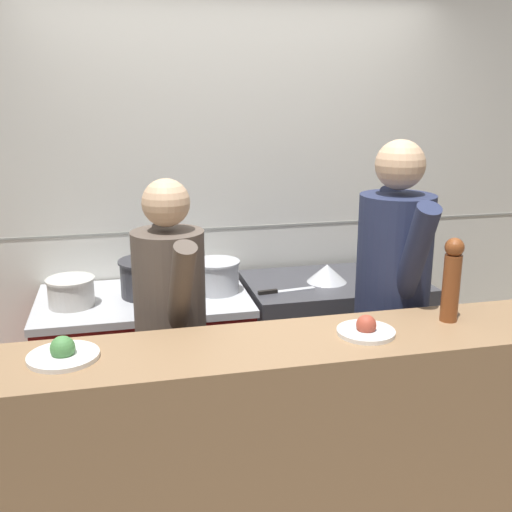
# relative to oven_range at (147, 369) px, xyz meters

# --- Properties ---
(wall_back_tiled) EXTENTS (8.00, 0.06, 2.60)m
(wall_back_tiled) POSITION_rel_oven_range_xyz_m (0.58, 0.40, 0.86)
(wall_back_tiled) COLOR silver
(wall_back_tiled) RESTS_ON ground_plane
(oven_range) EXTENTS (1.15, 0.71, 0.87)m
(oven_range) POSITION_rel_oven_range_xyz_m (0.00, 0.00, 0.00)
(oven_range) COLOR maroon
(oven_range) RESTS_ON ground_plane
(prep_counter) EXTENTS (1.04, 0.65, 0.89)m
(prep_counter) POSITION_rel_oven_range_xyz_m (1.12, -0.00, 0.00)
(prep_counter) COLOR #38383D
(prep_counter) RESTS_ON ground_plane
(pass_counter) EXTENTS (2.81, 0.45, 1.03)m
(pass_counter) POSITION_rel_oven_range_xyz_m (0.53, -1.11, 0.07)
(pass_counter) COLOR #93704C
(pass_counter) RESTS_ON ground_plane
(stock_pot) EXTENTS (0.25, 0.25, 0.15)m
(stock_pot) POSITION_rel_oven_range_xyz_m (-0.37, -0.05, 0.51)
(stock_pot) COLOR beige
(stock_pot) RESTS_ON oven_range
(sauce_pot) EXTENTS (0.33, 0.33, 0.20)m
(sauce_pot) POSITION_rel_oven_range_xyz_m (0.04, 0.03, 0.54)
(sauce_pot) COLOR #2D2D33
(sauce_pot) RESTS_ON oven_range
(braising_pot) EXTENTS (0.27, 0.27, 0.18)m
(braising_pot) POSITION_rel_oven_range_xyz_m (0.41, 0.00, 0.53)
(braising_pot) COLOR #B7BABF
(braising_pot) RESTS_ON oven_range
(mixing_bowl_steel) EXTENTS (0.23, 0.23, 0.11)m
(mixing_bowl_steel) POSITION_rel_oven_range_xyz_m (1.06, -0.02, 0.50)
(mixing_bowl_steel) COLOR #B7BABF
(mixing_bowl_steel) RESTS_ON prep_counter
(chefs_knife) EXTENTS (0.34, 0.07, 0.02)m
(chefs_knife) POSITION_rel_oven_range_xyz_m (0.75, -0.14, 0.46)
(chefs_knife) COLOR #B7BABF
(chefs_knife) RESTS_ON prep_counter
(plated_dish_main) EXTENTS (0.26, 0.26, 0.09)m
(plated_dish_main) POSITION_rel_oven_range_xyz_m (-0.33, -1.08, 0.61)
(plated_dish_main) COLOR white
(plated_dish_main) RESTS_ON pass_counter
(plated_dish_appetiser) EXTENTS (0.23, 0.23, 0.08)m
(plated_dish_appetiser) POSITION_rel_oven_range_xyz_m (0.83, -1.11, 0.61)
(plated_dish_appetiser) COLOR white
(plated_dish_appetiser) RESTS_ON pass_counter
(pepper_mill) EXTENTS (0.08, 0.08, 0.36)m
(pepper_mill) POSITION_rel_oven_range_xyz_m (1.23, -1.06, 0.78)
(pepper_mill) COLOR brown
(pepper_mill) RESTS_ON pass_counter
(chef_head_cook) EXTENTS (0.37, 0.70, 1.60)m
(chef_head_cook) POSITION_rel_oven_range_xyz_m (0.10, -0.59, 0.46)
(chef_head_cook) COLOR black
(chef_head_cook) RESTS_ON ground_plane
(chef_sous) EXTENTS (0.38, 0.77, 1.75)m
(chef_sous) POSITION_rel_oven_range_xyz_m (1.17, -0.64, 0.54)
(chef_sous) COLOR black
(chef_sous) RESTS_ON ground_plane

